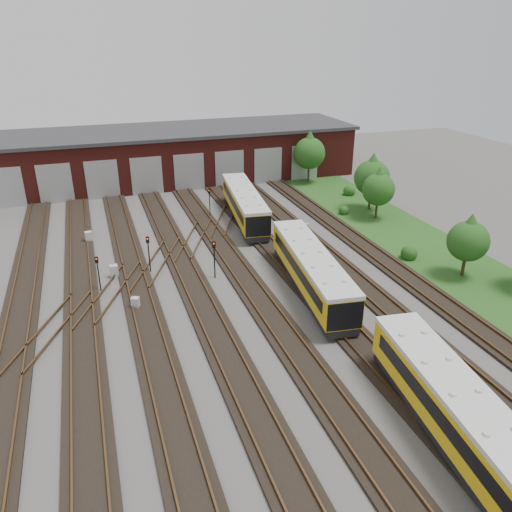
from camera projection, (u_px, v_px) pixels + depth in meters
name	position (u px, v px, depth m)	size (l,w,h in m)	color
ground	(259.00, 350.00, 30.10)	(120.00, 120.00, 0.00)	#43413E
track_network	(253.00, 343.00, 30.51)	(30.40, 70.00, 0.33)	black
maintenance_shed	(156.00, 155.00, 63.26)	(51.00, 12.50, 6.35)	#581916
grass_verge	(424.00, 247.00, 44.31)	(8.00, 55.00, 0.05)	#204D19
metro_train	(311.00, 270.00, 36.09)	(4.12, 45.78, 2.81)	black
signal_mast_0	(98.00, 269.00, 36.24)	(0.24, 0.22, 2.74)	black
signal_mast_1	(148.00, 249.00, 39.09)	(0.27, 0.26, 3.00)	black
signal_mast_2	(210.00, 199.00, 50.84)	(0.26, 0.24, 2.97)	black
signal_mast_3	(214.00, 255.00, 38.07)	(0.29, 0.28, 3.07)	black
relay_cabinet_0	(135.00, 303.00, 34.36)	(0.52, 0.43, 0.87)	#B6BABC
relay_cabinet_1	(89.00, 237.00, 45.22)	(0.61, 0.51, 1.02)	#B6BABC
relay_cabinet_2	(114.00, 271.00, 38.82)	(0.60, 0.50, 0.99)	#B6BABC
relay_cabinet_3	(257.00, 219.00, 49.45)	(0.62, 0.52, 1.03)	#B6BABC
relay_cabinet_4	(305.00, 228.00, 47.54)	(0.52, 0.43, 0.86)	#B6BABC
tree_0	(310.00, 149.00, 61.80)	(3.92, 3.92, 6.49)	#312316
tree_1	(379.00, 186.00, 49.77)	(3.27, 3.27, 5.41)	#312316
tree_2	(372.00, 173.00, 52.13)	(3.72, 3.72, 6.17)	#312316
tree_3	(469.00, 237.00, 37.80)	(3.13, 3.13, 5.18)	#312316
bush_0	(409.00, 251.00, 41.85)	(1.38, 1.38, 1.38)	#184213
bush_1	(344.00, 209.00, 52.13)	(1.08, 1.08, 1.08)	#184213
bush_2	(349.00, 189.00, 58.17)	(1.40, 1.40, 1.40)	#184213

